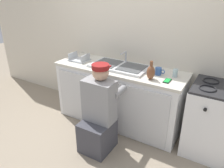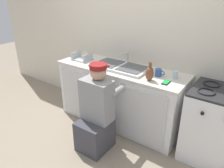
{
  "view_description": "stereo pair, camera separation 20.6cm",
  "coord_description": "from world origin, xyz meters",
  "px_view_note": "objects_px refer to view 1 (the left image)",
  "views": [
    {
      "loc": [
        1.36,
        -2.19,
        1.91
      ],
      "look_at": [
        0.0,
        0.1,
        0.7
      ],
      "focal_mm": 35.0,
      "sensor_mm": 36.0,
      "label": 1
    },
    {
      "loc": [
        1.53,
        -2.08,
        1.91
      ],
      "look_at": [
        0.0,
        0.1,
        0.7
      ],
      "focal_mm": 35.0,
      "sensor_mm": 36.0,
      "label": 2
    }
  ],
  "objects_px": {
    "plumber_person": "(99,116)",
    "coffee_mug": "(159,71)",
    "water_glass": "(175,73)",
    "sink_double_basin": "(119,66)",
    "stove_range": "(215,121)",
    "dish_rack_tray": "(79,59)",
    "cell_phone": "(167,81)",
    "vase_decorative": "(151,72)"
  },
  "relations": [
    {
      "from": "stove_range",
      "to": "coffee_mug",
      "type": "xyz_separation_m",
      "value": [
        -0.75,
        0.02,
        0.48
      ]
    },
    {
      "from": "coffee_mug",
      "to": "dish_rack_tray",
      "type": "height_order",
      "value": "dish_rack_tray"
    },
    {
      "from": "sink_double_basin",
      "to": "cell_phone",
      "type": "bearing_deg",
      "value": -10.19
    },
    {
      "from": "sink_double_basin",
      "to": "plumber_person",
      "type": "bearing_deg",
      "value": -83.36
    },
    {
      "from": "plumber_person",
      "to": "cell_phone",
      "type": "relative_size",
      "value": 7.89
    },
    {
      "from": "sink_double_basin",
      "to": "vase_decorative",
      "type": "bearing_deg",
      "value": -18.32
    },
    {
      "from": "cell_phone",
      "to": "dish_rack_tray",
      "type": "xyz_separation_m",
      "value": [
        -1.38,
        0.08,
        0.02
      ]
    },
    {
      "from": "stove_range",
      "to": "dish_rack_tray",
      "type": "xyz_separation_m",
      "value": [
        -1.97,
        -0.05,
        0.45
      ]
    },
    {
      "from": "cell_phone",
      "to": "dish_rack_tray",
      "type": "height_order",
      "value": "dish_rack_tray"
    },
    {
      "from": "dish_rack_tray",
      "to": "vase_decorative",
      "type": "bearing_deg",
      "value": -5.92
    },
    {
      "from": "dish_rack_tray",
      "to": "stove_range",
      "type": "bearing_deg",
      "value": 1.38
    },
    {
      "from": "water_glass",
      "to": "vase_decorative",
      "type": "height_order",
      "value": "vase_decorative"
    },
    {
      "from": "water_glass",
      "to": "cell_phone",
      "type": "bearing_deg",
      "value": -101.62
    },
    {
      "from": "stove_range",
      "to": "plumber_person",
      "type": "xyz_separation_m",
      "value": [
        -1.23,
        -0.64,
        0.02
      ]
    },
    {
      "from": "water_glass",
      "to": "cell_phone",
      "type": "height_order",
      "value": "water_glass"
    },
    {
      "from": "water_glass",
      "to": "coffee_mug",
      "type": "xyz_separation_m",
      "value": [
        -0.2,
        -0.04,
        -0.0
      ]
    },
    {
      "from": "stove_range",
      "to": "coffee_mug",
      "type": "bearing_deg",
      "value": 178.85
    },
    {
      "from": "plumber_person",
      "to": "coffee_mug",
      "type": "relative_size",
      "value": 8.76
    },
    {
      "from": "water_glass",
      "to": "cell_phone",
      "type": "distance_m",
      "value": 0.19
    },
    {
      "from": "cell_phone",
      "to": "stove_range",
      "type": "bearing_deg",
      "value": 12.13
    },
    {
      "from": "plumber_person",
      "to": "coffee_mug",
      "type": "xyz_separation_m",
      "value": [
        0.48,
        0.66,
        0.46
      ]
    },
    {
      "from": "plumber_person",
      "to": "cell_phone",
      "type": "bearing_deg",
      "value": 38.61
    },
    {
      "from": "plumber_person",
      "to": "cell_phone",
      "type": "height_order",
      "value": "plumber_person"
    },
    {
      "from": "plumber_person",
      "to": "coffee_mug",
      "type": "height_order",
      "value": "plumber_person"
    },
    {
      "from": "sink_double_basin",
      "to": "coffee_mug",
      "type": "xyz_separation_m",
      "value": [
        0.56,
        0.01,
        0.03
      ]
    },
    {
      "from": "water_glass",
      "to": "vase_decorative",
      "type": "bearing_deg",
      "value": -136.34
    },
    {
      "from": "dish_rack_tray",
      "to": "cell_phone",
      "type": "bearing_deg",
      "value": -3.29
    },
    {
      "from": "plumber_person",
      "to": "coffee_mug",
      "type": "distance_m",
      "value": 0.93
    },
    {
      "from": "water_glass",
      "to": "vase_decorative",
      "type": "xyz_separation_m",
      "value": [
        -0.23,
        -0.22,
        0.04
      ]
    },
    {
      "from": "sink_double_basin",
      "to": "water_glass",
      "type": "distance_m",
      "value": 0.76
    },
    {
      "from": "dish_rack_tray",
      "to": "sink_double_basin",
      "type": "bearing_deg",
      "value": 4.28
    },
    {
      "from": "cell_phone",
      "to": "coffee_mug",
      "type": "distance_m",
      "value": 0.22
    },
    {
      "from": "water_glass",
      "to": "sink_double_basin",
      "type": "bearing_deg",
      "value": -176.08
    },
    {
      "from": "coffee_mug",
      "to": "vase_decorative",
      "type": "bearing_deg",
      "value": -100.78
    },
    {
      "from": "dish_rack_tray",
      "to": "coffee_mug",
      "type": "bearing_deg",
      "value": 2.94
    },
    {
      "from": "plumber_person",
      "to": "water_glass",
      "type": "height_order",
      "value": "plumber_person"
    },
    {
      "from": "sink_double_basin",
      "to": "vase_decorative",
      "type": "distance_m",
      "value": 0.55
    },
    {
      "from": "cell_phone",
      "to": "vase_decorative",
      "type": "distance_m",
      "value": 0.22
    },
    {
      "from": "sink_double_basin",
      "to": "coffee_mug",
      "type": "relative_size",
      "value": 6.35
    },
    {
      "from": "water_glass",
      "to": "dish_rack_tray",
      "type": "height_order",
      "value": "dish_rack_tray"
    },
    {
      "from": "sink_double_basin",
      "to": "water_glass",
      "type": "xyz_separation_m",
      "value": [
        0.76,
        0.05,
        0.03
      ]
    },
    {
      "from": "sink_double_basin",
      "to": "coffee_mug",
      "type": "bearing_deg",
      "value": 1.33
    }
  ]
}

